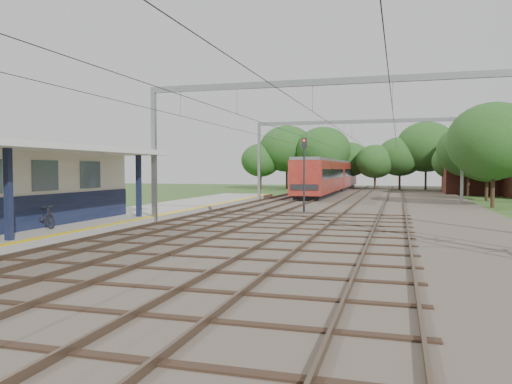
% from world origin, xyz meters
% --- Properties ---
extents(ground, '(160.00, 160.00, 0.00)m').
position_xyz_m(ground, '(0.00, 0.00, 0.00)').
color(ground, '#2D4C1E').
rests_on(ground, ground).
extents(ballast_bed, '(18.00, 90.00, 0.10)m').
position_xyz_m(ballast_bed, '(4.00, 30.00, 0.05)').
color(ballast_bed, '#473D33').
rests_on(ballast_bed, ground).
extents(platform, '(5.00, 52.00, 0.35)m').
position_xyz_m(platform, '(-7.50, 14.00, 0.17)').
color(platform, gray).
rests_on(platform, ground).
extents(yellow_stripe, '(0.45, 52.00, 0.01)m').
position_xyz_m(yellow_stripe, '(-5.25, 14.00, 0.35)').
color(yellow_stripe, yellow).
rests_on(yellow_stripe, platform).
extents(rail_tracks, '(11.80, 88.00, 0.15)m').
position_xyz_m(rail_tracks, '(1.50, 30.00, 0.18)').
color(rail_tracks, brown).
rests_on(rail_tracks, ballast_bed).
extents(catenary_system, '(17.22, 88.00, 7.00)m').
position_xyz_m(catenary_system, '(3.39, 25.28, 5.51)').
color(catenary_system, gray).
rests_on(catenary_system, ground).
extents(tree_band, '(31.72, 30.88, 8.82)m').
position_xyz_m(tree_band, '(3.84, 57.12, 4.92)').
color(tree_band, '#382619').
rests_on(tree_band, ground).
extents(house_far, '(8.00, 6.12, 8.66)m').
position_xyz_m(house_far, '(16.00, 52.00, 3.23)').
color(house_far, brown).
rests_on(house_far, ground).
extents(bicycle, '(1.75, 0.97, 1.01)m').
position_xyz_m(bicycle, '(-7.11, 9.21, 0.85)').
color(bicycle, black).
rests_on(bicycle, platform).
extents(train, '(2.86, 35.55, 3.75)m').
position_xyz_m(train, '(-0.50, 50.78, 2.10)').
color(train, black).
rests_on(train, ballast_bed).
extents(signal_post, '(0.34, 0.29, 4.76)m').
position_xyz_m(signal_post, '(1.35, 22.89, 3.10)').
color(signal_post, black).
rests_on(signal_post, ground).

